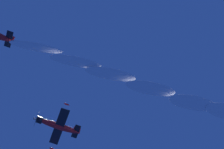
% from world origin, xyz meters
% --- Properties ---
extents(airplane_left_wingman, '(6.72, 6.95, 2.69)m').
position_xyz_m(airplane_left_wingman, '(-18.67, -2.78, 62.31)').
color(airplane_left_wingman, red).
extents(smoke_trail_lead, '(32.11, 27.76, 7.10)m').
position_xyz_m(smoke_trail_lead, '(-21.95, 17.15, 58.38)').
color(smoke_trail_lead, white).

